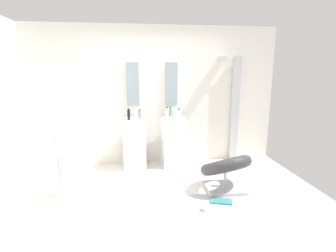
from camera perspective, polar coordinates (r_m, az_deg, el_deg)
The scene contains 18 objects.
ground_plane at distance 4.00m, azimuth -1.05°, elevation -15.50°, with size 4.80×3.60×0.04m, color silver.
rear_partition at distance 5.21m, azimuth -3.37°, elevation 6.31°, with size 4.80×0.10×2.60m, color silver.
pedestal_sink_left at distance 5.00m, azimuth -7.08°, elevation -3.34°, with size 0.46×0.46×1.04m.
pedestal_sink_right at distance 5.07m, azimuth 1.18°, elevation -3.05°, with size 0.46×0.46×1.04m.
vanity_mirror_left at distance 5.10m, azimuth -7.46°, elevation 8.74°, with size 0.22×0.03×0.79m, color #8C9EA8.
vanity_mirror_right at distance 5.16m, azimuth 0.74°, elevation 8.88°, with size 0.22×0.03×0.79m, color #8C9EA8.
shower_column at distance 5.49m, azimuth 13.83°, elevation 3.97°, with size 0.49×0.24×2.05m.
lounge_chair at distance 4.21m, azimuth 12.05°, elevation -8.77°, with size 1.04×1.04×0.65m.
towel_rack at distance 4.02m, azimuth -20.11°, elevation -6.09°, with size 0.37×0.22×0.95m.
area_rug at distance 3.83m, azimuth 8.80°, elevation -16.56°, with size 1.26×0.77×0.01m, color #B2B2B7.
magazine_teal at distance 3.97m, azimuth 11.09°, elevation -15.29°, with size 0.30×0.16×0.02m, color teal.
coffee_mug at distance 3.72m, azimuth 8.08°, elevation -16.65°, with size 0.09×0.09×0.09m, color white.
soap_bottle_amber at distance 4.90m, azimuth -5.93°, elevation 2.48°, with size 0.05×0.05×0.16m.
soap_bottle_green at distance 5.05m, azimuth 0.50°, elevation 3.02°, with size 0.05×0.05×0.19m.
soap_bottle_grey at distance 4.80m, azimuth -5.98°, elevation 2.37°, with size 0.05×0.05×0.18m.
soap_bottle_clear at distance 4.88m, azimuth 2.30°, elevation 2.59°, with size 0.06×0.06×0.18m.
soap_bottle_black at distance 4.78m, azimuth -8.28°, elevation 2.40°, with size 0.05×0.05×0.20m.
soap_bottle_white at distance 5.03m, azimuth -0.21°, elevation 2.94°, with size 0.06×0.06×0.18m.
Camera 1 is at (-0.43, -3.51, 1.86)m, focal length 28.90 mm.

